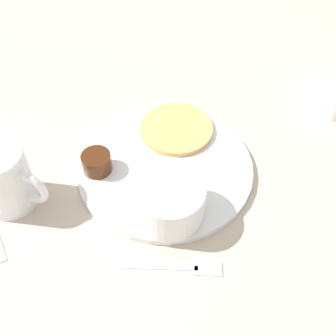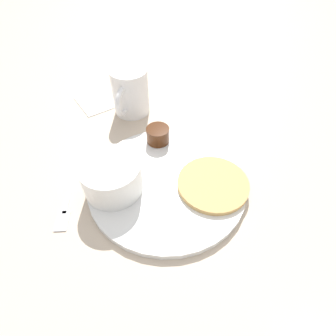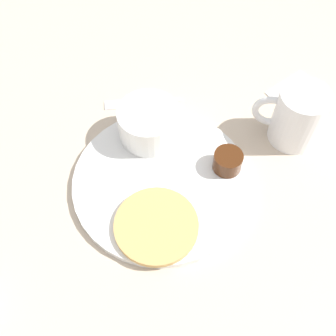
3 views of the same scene
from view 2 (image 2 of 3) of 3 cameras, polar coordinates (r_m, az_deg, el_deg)
name	(u,v)px [view 2 (image 2 of 3)]	position (r m, az deg, el deg)	size (l,w,h in m)	color
ground_plane	(167,185)	(0.47, -0.23, -3.65)	(4.00, 4.00, 0.00)	#C6B299
plate	(167,183)	(0.47, -0.23, -3.19)	(0.28, 0.28, 0.01)	white
pancake_stack	(213,184)	(0.46, 9.77, -3.42)	(0.12, 0.12, 0.01)	tan
bowl	(112,176)	(0.44, -12.16, -1.74)	(0.10, 0.10, 0.06)	white
syrup_cup	(158,135)	(0.53, -2.22, 7.23)	(0.05, 0.05, 0.03)	#47230F
butter_ramekin	(103,175)	(0.46, -14.02, -1.50)	(0.04, 0.04, 0.04)	white
coffee_mug	(130,92)	(0.61, -8.26, 16.00)	(0.08, 0.11, 0.10)	white
fork	(66,204)	(0.48, -21.27, -7.25)	(0.12, 0.10, 0.00)	silver
napkin	(95,102)	(0.69, -15.69, 13.63)	(0.10, 0.08, 0.00)	white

